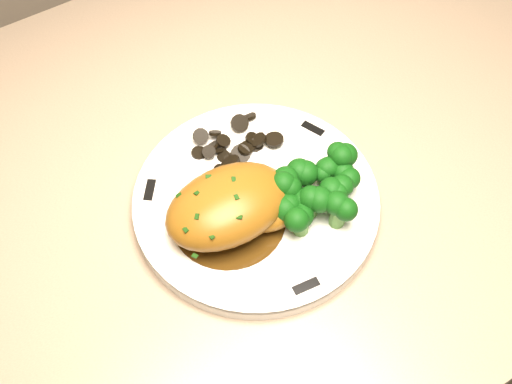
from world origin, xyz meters
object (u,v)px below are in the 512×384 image
counter (179,348)px  plate (256,202)px  chicken_breast (233,206)px  broccoli_florets (317,189)px

counter → plate: bearing=-37.9°
counter → plate: 0.46m
plate → chicken_breast: (-0.03, -0.01, 0.03)m
counter → chicken_breast: bearing=-52.4°
plate → broccoli_florets: broccoli_florets is taller
plate → broccoli_florets: (0.05, -0.03, 0.03)m
broccoli_florets → chicken_breast: bearing=162.8°
chicken_breast → plate: bearing=18.4°
plate → chicken_breast: 0.04m
plate → broccoli_florets: size_ratio=2.36×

